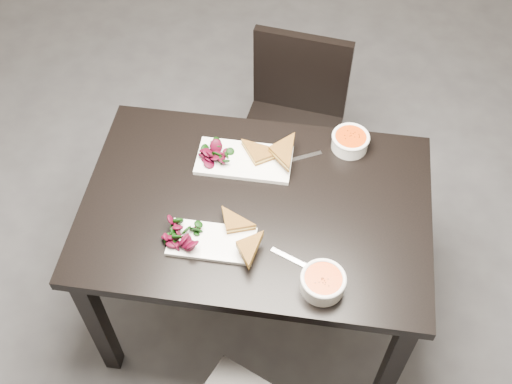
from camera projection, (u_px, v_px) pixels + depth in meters
ground at (258, 304)px, 2.73m from camera, size 5.00×5.00×0.00m
table at (256, 221)px, 2.21m from camera, size 1.20×0.80×0.75m
chair_far at (293, 118)px, 2.75m from camera, size 0.47×0.47×0.85m
plate_near at (212, 242)px, 2.03m from camera, size 0.28×0.14×0.01m
sandwich_near at (232, 235)px, 2.01m from camera, size 0.17×0.15×0.05m
salad_near at (181, 233)px, 2.02m from camera, size 0.09×0.08×0.04m
soup_bowl_near at (323, 282)px, 1.91m from camera, size 0.14×0.14×0.06m
cutlery_near at (296, 261)px, 2.00m from camera, size 0.17×0.08×0.00m
plate_far at (244, 160)px, 2.24m from camera, size 0.34×0.17×0.02m
sandwich_far at (261, 159)px, 2.20m from camera, size 0.21×0.20×0.06m
salad_far at (217, 152)px, 2.23m from camera, size 0.11×0.10×0.05m
soup_bowl_far at (350, 141)px, 2.27m from camera, size 0.14×0.14×0.06m
cutlery_far at (299, 158)px, 2.26m from camera, size 0.17×0.10×0.00m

